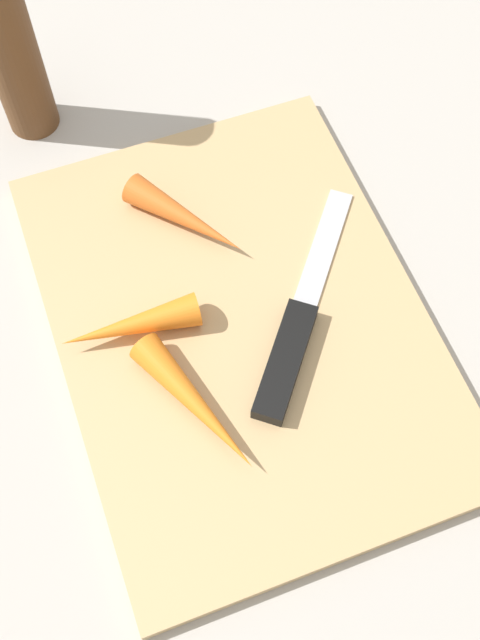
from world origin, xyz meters
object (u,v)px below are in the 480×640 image
(cutting_board, at_px, (240,324))
(carrot_shortest, at_px, (131,326))
(carrot_longest, at_px, (196,404))
(pepper_grinder, at_px, (9,45))
(carrot_medium, at_px, (185,218))
(knife, at_px, (291,345))

(cutting_board, bearing_deg, carrot_shortest, -102.25)
(carrot_longest, height_order, pepper_grinder, pepper_grinder)
(pepper_grinder, bearing_deg, cutting_board, 21.27)
(cutting_board, xyz_separation_m, carrot_shortest, (-0.02, -0.08, 0.02))
(carrot_medium, distance_m, pepper_grinder, 0.19)
(carrot_shortest, bearing_deg, cutting_board, 171.82)
(carrot_shortest, relative_size, pepper_grinder, 0.58)
(carrot_longest, distance_m, carrot_shortest, 0.08)
(carrot_longest, bearing_deg, carrot_medium, 143.56)
(knife, relative_size, carrot_medium, 1.67)
(knife, distance_m, carrot_shortest, 0.11)
(knife, height_order, carrot_medium, carrot_medium)
(carrot_shortest, bearing_deg, carrot_medium, -127.50)
(carrot_shortest, bearing_deg, carrot_longest, 112.78)
(cutting_board, bearing_deg, knife, 37.22)
(knife, distance_m, pepper_grinder, 0.31)
(carrot_medium, bearing_deg, cutting_board, -29.12)
(carrot_longest, xyz_separation_m, pepper_grinder, (-0.30, -0.04, 0.06))
(carrot_medium, xyz_separation_m, pepper_grinder, (-0.15, -0.08, 0.06))
(knife, xyz_separation_m, pepper_grinder, (-0.28, -0.12, 0.07))
(cutting_board, distance_m, carrot_shortest, 0.08)
(knife, distance_m, carrot_longest, 0.08)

